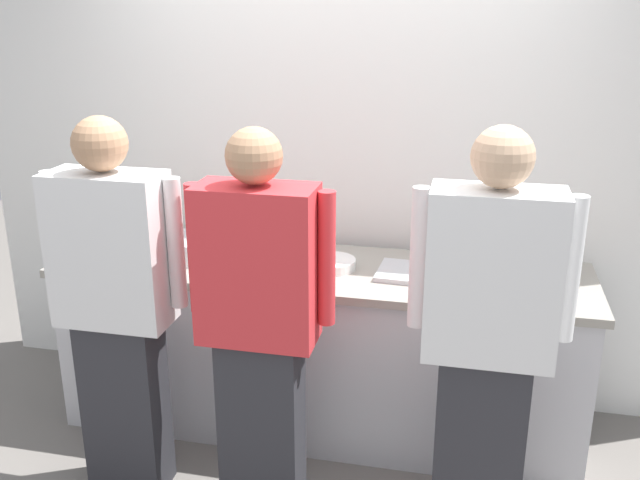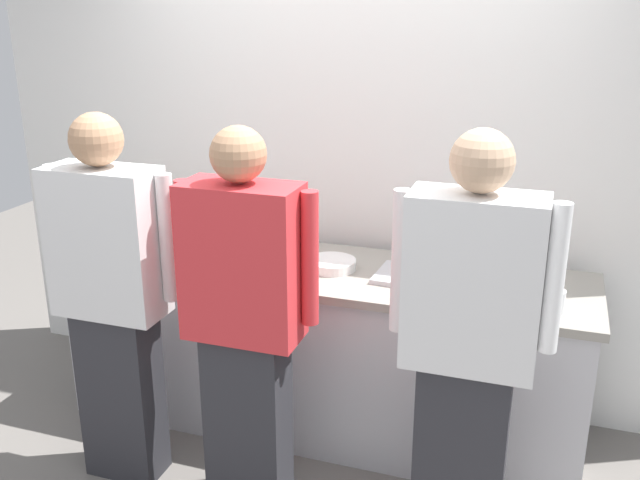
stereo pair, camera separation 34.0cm
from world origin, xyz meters
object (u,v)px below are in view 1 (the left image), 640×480
Objects in this scene: plate_stack_front at (513,267)px; ramekin_red_sauce at (287,256)px; chef_center at (259,321)px; ramekin_orange_sauce at (253,248)px; sheet_tray at (428,274)px; squeeze_bottle_primary at (139,231)px; deli_cup at (558,292)px; chef_near_left at (116,304)px; chef_far_right at (488,336)px; plate_stack_rear at (331,264)px; mixing_bowl_steel at (190,248)px.

plate_stack_front is 1.74× the size of ramekin_red_sauce.
ramekin_orange_sauce is at bearing 109.24° from chef_center.
chef_center is 0.92m from sheet_tray.
squeeze_bottle_primary is 2.13m from deli_cup.
ramekin_red_sauce is at bearing 96.16° from chef_center.
squeeze_bottle_primary is at bearing 109.05° from chef_near_left.
sheet_tray is (0.63, 0.66, 0.01)m from chef_center.
squeeze_bottle_primary reaches higher than deli_cup.
chef_far_right is at bearing -33.42° from ramekin_orange_sauce.
plate_stack_rear is (0.16, 0.67, 0.02)m from chef_center.
chef_far_right is 7.19× the size of plate_stack_rear.
mixing_bowl_steel is at bearing -19.22° from squeeze_bottle_primary.
deli_cup reaches higher than ramekin_red_sauce.
deli_cup is (0.57, -0.19, 0.04)m from sheet_tray.
plate_stack_rear is 2.85× the size of ramekin_orange_sauce.
chef_near_left is at bearing -165.99° from deli_cup.
ramekin_red_sauce is (-1.11, -0.05, -0.02)m from plate_stack_front.
deli_cup is at bearing 21.37° from chef_center.
chef_far_right reaches higher than ramekin_red_sauce.
chef_center reaches higher than sheet_tray.
chef_near_left reaches higher than ramekin_red_sauce.
chef_near_left is 1.55m from chef_far_right.
chef_center reaches higher than ramekin_orange_sauce.
chef_far_right is 5.41× the size of mixing_bowl_steel.
deli_cup is (1.04, -0.20, 0.03)m from plate_stack_rear.
chef_center is 9.37× the size of squeeze_bottle_primary.
plate_stack_front is at bearing 18.41° from sheet_tray.
squeeze_bottle_primary is at bearing -177.56° from ramekin_orange_sauce.
chef_near_left reaches higher than squeeze_bottle_primary.
sheet_tray is 4.54× the size of deli_cup.
plate_stack_rear is at bearing 39.36° from chef_near_left.
plate_stack_rear is at bearing 178.99° from sheet_tray.
chef_near_left is at bearing -152.97° from sheet_tray.
chef_far_right is at bearing -41.09° from plate_stack_rear.
plate_stack_front is 1.82× the size of deli_cup.
plate_stack_rear is 0.46m from ramekin_orange_sauce.
chef_center reaches higher than plate_stack_front.
squeeze_bottle_primary is at bearing 157.33° from chef_far_right.
plate_stack_rear is 2.30× the size of deli_cup.
chef_far_right reaches higher than ramekin_orange_sauce.
chef_far_right is at bearing -66.85° from sheet_tray.
sheet_tray is (1.21, 0.00, -0.04)m from mixing_bowl_steel.
plate_stack_rear is (-0.87, -0.12, -0.01)m from plate_stack_front.
chef_near_left is 0.65m from mixing_bowl_steel.
mixing_bowl_steel is (0.07, 0.65, 0.04)m from chef_near_left.
plate_stack_rear is 0.73m from mixing_bowl_steel.
ramekin_red_sauce is (-0.24, 0.07, -0.00)m from plate_stack_rear.
chef_near_left is at bearing -70.95° from squeeze_bottle_primary.
chef_center is at bearing -40.59° from squeeze_bottle_primary.
sheet_tray is at bearing -8.81° from ramekin_orange_sauce.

